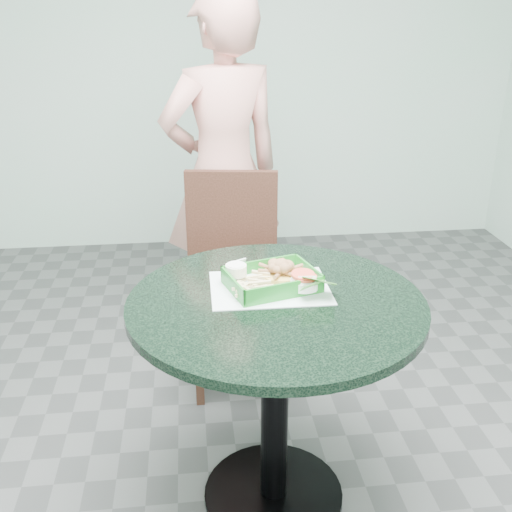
{
  "coord_description": "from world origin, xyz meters",
  "views": [
    {
      "loc": [
        -0.25,
        -1.59,
        1.59
      ],
      "look_at": [
        -0.05,
        0.1,
        0.87
      ],
      "focal_mm": 42.0,
      "sensor_mm": 36.0,
      "label": 1
    }
  ],
  "objects": [
    {
      "name": "dining_chair",
      "position": [
        -0.06,
        0.82,
        0.53
      ],
      "size": [
        0.41,
        0.41,
        0.93
      ],
      "rotation": [
        0.0,
        0.0,
        -0.14
      ],
      "color": "#402211",
      "rests_on": "floor"
    },
    {
      "name": "cafe_table",
      "position": [
        0.0,
        0.0,
        0.58
      ],
      "size": [
        0.9,
        0.9,
        0.75
      ],
      "color": "black",
      "rests_on": "floor"
    },
    {
      "name": "floor",
      "position": [
        0.0,
        0.0,
        0.0
      ],
      "size": [
        4.0,
        5.0,
        0.02
      ],
      "primitive_type": "cube",
      "color": "#303335",
      "rests_on": "ground"
    },
    {
      "name": "fries_pile",
      "position": [
        -0.07,
        0.08,
        0.79
      ],
      "size": [
        0.11,
        0.12,
        0.04
      ],
      "primitive_type": null,
      "rotation": [
        0.0,
        0.0,
        -0.02
      ],
      "color": "beige",
      "rests_on": "food_basket"
    },
    {
      "name": "diner_person",
      "position": [
        -0.08,
        1.18,
        0.95
      ],
      "size": [
        0.8,
        0.66,
        1.89
      ],
      "primitive_type": "imported",
      "rotation": [
        0.0,
        0.0,
        3.49
      ],
      "color": "tan",
      "rests_on": "floor"
    },
    {
      "name": "food_basket",
      "position": [
        -0.0,
        0.08,
        0.77
      ],
      "size": [
        0.27,
        0.2,
        0.05
      ],
      "rotation": [
        0.0,
        0.0,
        0.29
      ],
      "color": "#1C7F25",
      "rests_on": "placemat"
    },
    {
      "name": "garnish_cup",
      "position": [
        0.08,
        0.0,
        0.79
      ],
      "size": [
        0.13,
        0.12,
        0.05
      ],
      "rotation": [
        0.0,
        0.0,
        0.15
      ],
      "color": "white",
      "rests_on": "food_basket"
    },
    {
      "name": "wall_back",
      "position": [
        0.0,
        2.5,
        1.4
      ],
      "size": [
        4.0,
        0.04,
        2.8
      ],
      "primitive_type": "cube",
      "color": "silver",
      "rests_on": "ground"
    },
    {
      "name": "crab_sandwich",
      "position": [
        0.04,
        0.1,
        0.8
      ],
      "size": [
        0.12,
        0.12,
        0.07
      ],
      "rotation": [
        0.0,
        0.0,
        0.36
      ],
      "color": "gold",
      "rests_on": "food_basket"
    },
    {
      "name": "placemat",
      "position": [
        -0.01,
        0.08,
        0.75
      ],
      "size": [
        0.37,
        0.28,
        0.0
      ],
      "primitive_type": "cube",
      "rotation": [
        0.0,
        0.0,
        -0.01
      ],
      "color": "silver",
      "rests_on": "cafe_table"
    },
    {
      "name": "sauce_ramekin",
      "position": [
        -0.1,
        0.14,
        0.8
      ],
      "size": [
        0.07,
        0.07,
        0.04
      ],
      "rotation": [
        0.0,
        0.0,
        -0.04
      ],
      "color": "white",
      "rests_on": "food_basket"
    }
  ]
}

